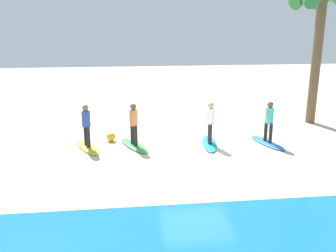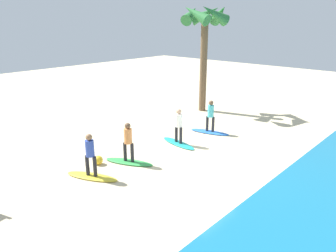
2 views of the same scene
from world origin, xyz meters
name	(u,v)px [view 2 (image 2 of 2)]	position (x,y,z in m)	size (l,w,h in m)	color
ground_plane	(200,161)	(0.00, 0.00, 0.00)	(60.00, 60.00, 0.00)	beige
surfboard_blue	(210,132)	(-3.24, -1.80, 0.04)	(2.10, 0.56, 0.09)	blue
surfer_blue	(211,114)	(-3.24, -1.80, 1.04)	(0.32, 0.45, 1.64)	#232328
surfboard_teal	(178,143)	(-0.89, -1.95, 0.04)	(2.10, 0.56, 0.09)	teal
surfer_teal	(179,123)	(-0.89, -1.95, 1.04)	(0.32, 0.46, 1.64)	#232328
surfboard_green	(129,162)	(2.10, -2.07, 0.04)	(2.10, 0.56, 0.09)	green
surfer_green	(128,139)	(2.10, -2.07, 1.04)	(0.32, 0.43, 1.64)	#232328
surfboard_yellow	(92,176)	(3.90, -2.10, 0.04)	(2.10, 0.56, 0.09)	yellow
surfer_yellow	(90,152)	(3.90, -2.10, 1.04)	(0.32, 0.43, 1.64)	#232328
palm_tree	(205,25)	(-6.56, -4.78, 5.33)	(2.88, 3.03, 6.65)	brown
beach_ball	(98,160)	(3.03, -2.89, 0.18)	(0.37, 0.37, 0.37)	yellow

